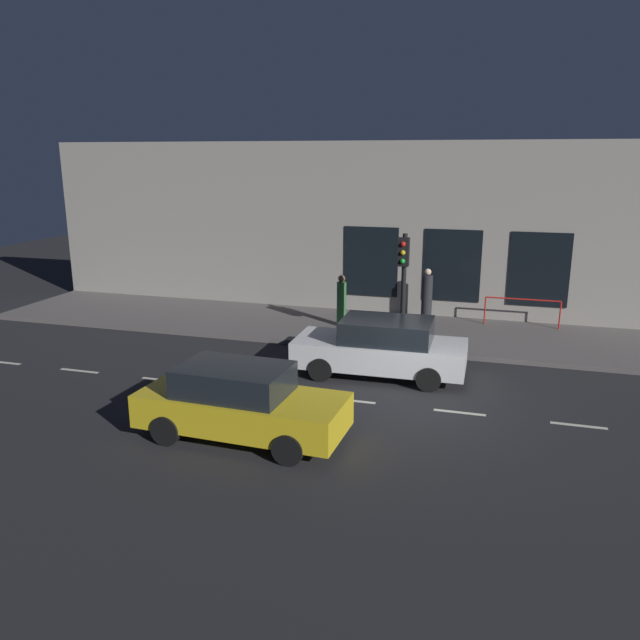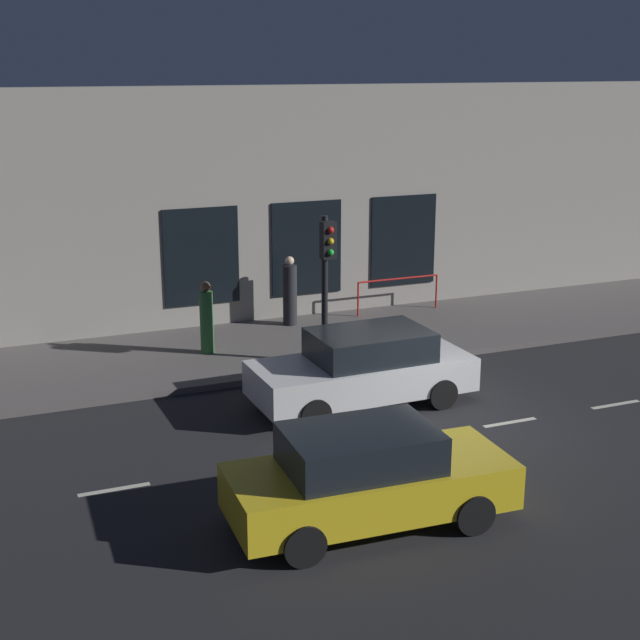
# 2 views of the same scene
# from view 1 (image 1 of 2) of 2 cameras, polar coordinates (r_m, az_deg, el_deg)

# --- Properties ---
(ground_plane) EXTENTS (60.00, 60.00, 0.00)m
(ground_plane) POSITION_cam_1_polar(r_m,az_deg,el_deg) (15.29, 8.75, -7.87)
(ground_plane) COLOR #232326
(sidewalk) EXTENTS (4.50, 32.00, 0.15)m
(sidewalk) POSITION_cam_1_polar(r_m,az_deg,el_deg) (21.15, 11.09, -1.34)
(sidewalk) COLOR #5B5654
(sidewalk) RESTS_ON ground
(building_facade) EXTENTS (0.65, 32.00, 6.32)m
(building_facade) POSITION_cam_1_polar(r_m,az_deg,el_deg) (23.05, 12.09, 7.74)
(building_facade) COLOR gray
(building_facade) RESTS_ON ground
(lane_centre_line) EXTENTS (0.12, 27.20, 0.01)m
(lane_centre_line) POSITION_cam_1_polar(r_m,az_deg,el_deg) (15.21, 12.52, -8.17)
(lane_centre_line) COLOR beige
(lane_centre_line) RESTS_ON ground
(traffic_light) EXTENTS (0.49, 0.32, 3.43)m
(traffic_light) POSITION_cam_1_polar(r_m,az_deg,el_deg) (18.96, 7.56, 4.46)
(traffic_light) COLOR black
(traffic_light) RESTS_ON sidewalk
(parked_car_0) EXTENTS (1.99, 4.45, 1.58)m
(parked_car_0) POSITION_cam_1_polar(r_m,az_deg,el_deg) (13.44, -7.25, -7.41)
(parked_car_0) COLOR gold
(parked_car_0) RESTS_ON ground
(parked_car_1) EXTENTS (2.02, 4.62, 1.58)m
(parked_car_1) POSITION_cam_1_polar(r_m,az_deg,el_deg) (17.10, 5.59, -2.48)
(parked_car_1) COLOR silver
(parked_car_1) RESTS_ON ground
(pedestrian_0) EXTENTS (0.49, 0.49, 1.85)m
(pedestrian_0) POSITION_cam_1_polar(r_m,az_deg,el_deg) (22.46, 9.65, 2.12)
(pedestrian_0) COLOR #232328
(pedestrian_0) RESTS_ON sidewalk
(pedestrian_1) EXTENTS (0.45, 0.45, 1.76)m
(pedestrian_1) POSITION_cam_1_polar(r_m,az_deg,el_deg) (21.45, 1.96, 1.66)
(pedestrian_1) COLOR #336B38
(pedestrian_1) RESTS_ON sidewalk
(red_railing) EXTENTS (0.05, 2.49, 0.97)m
(red_railing) POSITION_cam_1_polar(r_m,az_deg,el_deg) (22.41, 17.86, 1.28)
(red_railing) COLOR red
(red_railing) RESTS_ON sidewalk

